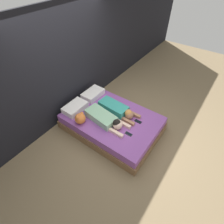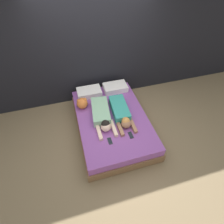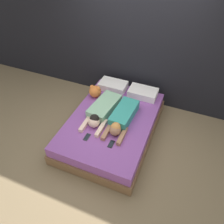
{
  "view_description": "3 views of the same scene",
  "coord_description": "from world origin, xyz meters",
  "px_view_note": "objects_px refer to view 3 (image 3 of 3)",
  "views": [
    {
      "loc": [
        -2.31,
        -1.68,
        3.28
      ],
      "look_at": [
        0.0,
        0.0,
        0.55
      ],
      "focal_mm": 28.0,
      "sensor_mm": 36.0,
      "label": 1
    },
    {
      "loc": [
        -0.69,
        -2.4,
        3.21
      ],
      "look_at": [
        0.0,
        0.0,
        0.55
      ],
      "focal_mm": 28.0,
      "sensor_mm": 36.0,
      "label": 2
    },
    {
      "loc": [
        1.09,
        -2.64,
        3.18
      ],
      "look_at": [
        0.0,
        0.0,
        0.55
      ],
      "focal_mm": 35.0,
      "sensor_mm": 36.0,
      "label": 3
    }
  ],
  "objects_px": {
    "plush_toy": "(95,91)",
    "cell_phone_right": "(111,144)",
    "bed": "(112,126)",
    "pillow_head_right": "(143,93)",
    "pillow_head_left": "(113,86)",
    "cell_phone_left": "(87,137)",
    "person_left": "(102,110)",
    "person_right": "(122,118)"
  },
  "relations": [
    {
      "from": "person_right",
      "to": "cell_phone_left",
      "type": "bearing_deg",
      "value": -125.71
    },
    {
      "from": "person_left",
      "to": "plush_toy",
      "type": "height_order",
      "value": "plush_toy"
    },
    {
      "from": "pillow_head_right",
      "to": "person_left",
      "type": "relative_size",
      "value": 0.53
    },
    {
      "from": "person_left",
      "to": "cell_phone_left",
      "type": "bearing_deg",
      "value": -89.82
    },
    {
      "from": "person_left",
      "to": "plush_toy",
      "type": "distance_m",
      "value": 0.55
    },
    {
      "from": "pillow_head_left",
      "to": "person_left",
      "type": "distance_m",
      "value": 0.83
    },
    {
      "from": "pillow_head_left",
      "to": "cell_phone_left",
      "type": "relative_size",
      "value": 3.57
    },
    {
      "from": "cell_phone_right",
      "to": "plush_toy",
      "type": "xyz_separation_m",
      "value": [
        -0.77,
        1.03,
        0.12
      ]
    },
    {
      "from": "cell_phone_left",
      "to": "person_right",
      "type": "bearing_deg",
      "value": 54.29
    },
    {
      "from": "cell_phone_right",
      "to": "plush_toy",
      "type": "relative_size",
      "value": 0.62
    },
    {
      "from": "bed",
      "to": "pillow_head_left",
      "type": "bearing_deg",
      "value": 111.03
    },
    {
      "from": "pillow_head_left",
      "to": "plush_toy",
      "type": "xyz_separation_m",
      "value": [
        -0.23,
        -0.39,
        0.06
      ]
    },
    {
      "from": "pillow_head_left",
      "to": "person_right",
      "type": "distance_m",
      "value": 1.02
    },
    {
      "from": "bed",
      "to": "cell_phone_left",
      "type": "distance_m",
      "value": 0.66
    },
    {
      "from": "pillow_head_right",
      "to": "cell_phone_right",
      "type": "height_order",
      "value": "pillow_head_right"
    },
    {
      "from": "cell_phone_right",
      "to": "cell_phone_left",
      "type": "bearing_deg",
      "value": -177.73
    },
    {
      "from": "pillow_head_right",
      "to": "bed",
      "type": "bearing_deg",
      "value": -111.03
    },
    {
      "from": "cell_phone_left",
      "to": "plush_toy",
      "type": "height_order",
      "value": "plush_toy"
    },
    {
      "from": "pillow_head_right",
      "to": "cell_phone_left",
      "type": "bearing_deg",
      "value": -110.54
    },
    {
      "from": "bed",
      "to": "person_right",
      "type": "height_order",
      "value": "person_right"
    },
    {
      "from": "pillow_head_right",
      "to": "pillow_head_left",
      "type": "bearing_deg",
      "value": 180.0
    },
    {
      "from": "person_left",
      "to": "person_right",
      "type": "relative_size",
      "value": 1.05
    },
    {
      "from": "pillow_head_left",
      "to": "bed",
      "type": "bearing_deg",
      "value": -68.97
    },
    {
      "from": "bed",
      "to": "person_left",
      "type": "distance_m",
      "value": 0.37
    },
    {
      "from": "cell_phone_left",
      "to": "pillow_head_left",
      "type": "bearing_deg",
      "value": 94.61
    },
    {
      "from": "person_right",
      "to": "pillow_head_right",
      "type": "bearing_deg",
      "value": 81.47
    },
    {
      "from": "bed",
      "to": "pillow_head_right",
      "type": "distance_m",
      "value": 0.95
    },
    {
      "from": "pillow_head_left",
      "to": "cell_phone_right",
      "type": "distance_m",
      "value": 1.52
    },
    {
      "from": "pillow_head_right",
      "to": "cell_phone_right",
      "type": "distance_m",
      "value": 1.43
    },
    {
      "from": "pillow_head_left",
      "to": "cell_phone_right",
      "type": "height_order",
      "value": "pillow_head_left"
    },
    {
      "from": "bed",
      "to": "cell_phone_right",
      "type": "relative_size",
      "value": 13.73
    },
    {
      "from": "pillow_head_right",
      "to": "cell_phone_left",
      "type": "distance_m",
      "value": 1.54
    },
    {
      "from": "plush_toy",
      "to": "cell_phone_right",
      "type": "bearing_deg",
      "value": -53.07
    },
    {
      "from": "pillow_head_right",
      "to": "plush_toy",
      "type": "distance_m",
      "value": 0.97
    },
    {
      "from": "pillow_head_left",
      "to": "cell_phone_left",
      "type": "bearing_deg",
      "value": -85.39
    },
    {
      "from": "cell_phone_left",
      "to": "plush_toy",
      "type": "distance_m",
      "value": 1.11
    },
    {
      "from": "pillow_head_left",
      "to": "plush_toy",
      "type": "distance_m",
      "value": 0.45
    },
    {
      "from": "person_left",
      "to": "cell_phone_left",
      "type": "height_order",
      "value": "person_left"
    },
    {
      "from": "bed",
      "to": "cell_phone_right",
      "type": "height_order",
      "value": "cell_phone_right"
    },
    {
      "from": "person_right",
      "to": "cell_phone_right",
      "type": "height_order",
      "value": "person_right"
    },
    {
      "from": "cell_phone_left",
      "to": "cell_phone_right",
      "type": "distance_m",
      "value": 0.43
    },
    {
      "from": "cell_phone_right",
      "to": "bed",
      "type": "bearing_deg",
      "value": 111.13
    }
  ]
}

